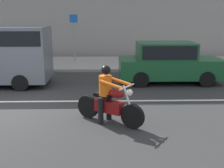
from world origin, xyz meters
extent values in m
plane|color=#2D2D2D|center=(0.00, 0.00, 0.00)|extent=(80.00, 80.00, 0.00)
cube|color=#99968E|center=(0.00, 8.00, 0.07)|extent=(40.00, 4.40, 0.14)
cube|color=silver|center=(0.84, 0.90, 0.00)|extent=(18.00, 0.14, 0.01)
cylinder|color=black|center=(3.82, -1.47, 0.33)|extent=(0.60, 0.47, 0.65)
cylinder|color=black|center=(2.63, -0.66, 0.33)|extent=(0.60, 0.47, 0.65)
cylinder|color=silver|center=(3.72, -1.41, 0.71)|extent=(0.34, 0.26, 0.82)
cube|color=maroon|center=(3.23, -1.07, 0.47)|extent=(0.81, 0.68, 0.32)
ellipsoid|color=maroon|center=(3.41, -1.19, 0.85)|extent=(0.53, 0.47, 0.22)
cube|color=black|center=(3.08, -0.96, 0.75)|extent=(0.56, 0.49, 0.10)
cylinder|color=silver|center=(3.67, -1.37, 1.09)|extent=(0.43, 0.60, 0.04)
sphere|color=silver|center=(3.74, -1.42, 0.95)|extent=(0.17, 0.17, 0.17)
cylinder|color=silver|center=(3.07, -0.76, 0.35)|extent=(0.62, 0.45, 0.07)
cylinder|color=black|center=(3.00, -1.15, 0.37)|extent=(0.21, 0.21, 0.73)
cylinder|color=black|center=(3.22, -0.82, 0.37)|extent=(0.21, 0.21, 0.73)
cylinder|color=orange|center=(3.13, -1.00, 1.03)|extent=(0.47, 0.47, 0.54)
cylinder|color=orange|center=(3.27, -1.37, 1.14)|extent=(0.61, 0.46, 0.19)
cylinder|color=orange|center=(3.52, -1.00, 1.14)|extent=(0.61, 0.46, 0.19)
sphere|color=tan|center=(3.14, -1.01, 1.42)|extent=(0.20, 0.20, 0.20)
sphere|color=black|center=(3.14, -1.01, 1.45)|extent=(0.25, 0.25, 0.25)
cube|color=#164C28|center=(5.88, 3.52, 0.64)|extent=(4.29, 1.76, 0.80)
cube|color=#164C28|center=(5.67, 3.52, 1.38)|extent=(2.36, 1.62, 0.68)
cube|color=black|center=(5.67, 3.52, 1.38)|extent=(2.17, 1.65, 0.54)
cylinder|color=black|center=(7.21, 3.52, 0.32)|extent=(0.64, 1.82, 0.64)
cylinder|color=black|center=(4.55, 3.52, 0.32)|extent=(0.64, 1.82, 0.64)
cylinder|color=black|center=(-0.11, 3.18, 0.32)|extent=(0.64, 1.96, 0.64)
cylinder|color=gray|center=(1.39, 7.96, 1.50)|extent=(0.08, 0.08, 2.71)
cube|color=#1959B2|center=(1.39, 7.93, 2.60)|extent=(0.44, 0.03, 0.44)
cylinder|color=black|center=(-0.60, 7.25, 0.57)|extent=(0.14, 0.14, 0.86)
cylinder|color=black|center=(-0.40, 7.25, 0.57)|extent=(0.14, 0.14, 0.86)
cylinder|color=#234256|center=(-0.50, 7.25, 1.30)|extent=(0.34, 0.34, 0.59)
sphere|color=tan|center=(-0.50, 7.25, 1.69)|extent=(0.21, 0.21, 0.21)
camera|label=1|loc=(3.12, -8.37, 2.91)|focal=45.81mm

